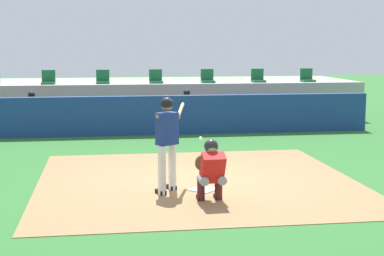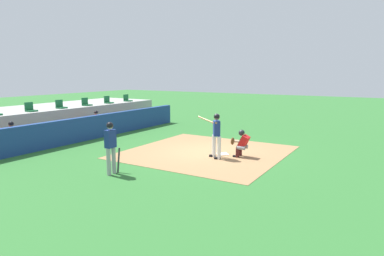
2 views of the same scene
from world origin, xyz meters
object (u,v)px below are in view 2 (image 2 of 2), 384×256
Objects in this scene: home_plate at (223,154)px; stadium_seat_6 at (127,99)px; on_deck_batter at (111,145)px; stadium_seat_2 at (30,109)px; batter_at_plate at (216,133)px; dugout_player_1 at (98,122)px; catcher_crouched at (241,142)px; stadium_seat_4 at (86,103)px; stadium_seat_3 at (61,106)px; dugout_player_0 at (14,136)px; stadium_seat_5 at (108,101)px.

stadium_seat_6 is (5.57, 10.18, 1.51)m from home_plate.
stadium_seat_2 is at bearing 72.49° from on_deck_batter.
on_deck_batter is at bearing 151.59° from batter_at_plate.
stadium_seat_2 reaches higher than dugout_player_1.
batter_at_plate reaches higher than catcher_crouched.
batter_at_plate is (-0.69, -0.03, 1.01)m from home_plate.
stadium_seat_4 is at bearing 80.34° from catcher_crouched.
stadium_seat_2 is at bearing 180.00° from stadium_seat_3.
dugout_player_0 is at bearing 86.66° from on_deck_batter.
dugout_player_0 is 8.10m from stadium_seat_5.
dugout_player_0 is 3.13m from stadium_seat_2.
stadium_seat_4 is (3.71, 0.00, 0.00)m from stadium_seat_2.
stadium_seat_6 is (1.86, 0.00, 0.00)m from stadium_seat_5.
stadium_seat_2 is 1.00× the size of stadium_seat_6.
catcher_crouched is 11.20m from stadium_seat_2.
stadium_seat_3 is at bearing 0.00° from stadium_seat_2.
stadium_seat_3 reaches higher than catcher_crouched.
stadium_seat_5 is (3.71, 10.18, 1.51)m from home_plate.
catcher_crouched is at bearing -95.44° from dugout_player_1.
home_plate is 8.21m from dugout_player_1.
dugout_player_1 is at bearing -116.59° from stadium_seat_4.
dugout_player_1 reaches higher than catcher_crouched.
dugout_player_1 is 2.71× the size of stadium_seat_3.
stadium_seat_5 is at bearing 180.00° from stadium_seat_6.
stadium_seat_4 is (1.02, 2.03, 0.86)m from dugout_player_1.
stadium_seat_3 is 5.57m from stadium_seat_6.
on_deck_batter is 1.37× the size of dugout_player_0.
dugout_player_1 is 2.43m from stadium_seat_4.
stadium_seat_5 is 1.86m from stadium_seat_6.
stadium_seat_5 is at bearing 0.00° from stadium_seat_4.
home_plate is at bearing 88.91° from catcher_crouched.
dugout_player_0 is at bearing -137.52° from stadium_seat_2.
stadium_seat_5 is at bearing 69.95° from home_plate.
stadium_seat_4 is (1.86, 10.18, 1.51)m from home_plate.
dugout_player_1 is (0.85, 8.97, 0.06)m from catcher_crouched.
dugout_player_1 is at bearing 79.43° from batter_at_plate.
dugout_player_0 is (-4.06, 8.97, 0.06)m from catcher_crouched.
stadium_seat_6 reaches higher than dugout_player_0.
stadium_seat_5 is at bearing 0.00° from stadium_seat_3.
dugout_player_1 is at bearing 84.56° from catcher_crouched.
batter_at_plate is 10.24m from stadium_seat_3.
stadium_seat_2 is (-1.17, 10.21, 0.50)m from batter_at_plate.
home_plate is at bearing -90.00° from stadium_seat_3.
stadium_seat_6 is at bearing 58.49° from batter_at_plate.
stadium_seat_6 is (5.59, 11.01, 0.93)m from catcher_crouched.
stadium_seat_3 is at bearing 90.00° from home_plate.
home_plate is 1.22m from batter_at_plate.
on_deck_batter is 3.72× the size of stadium_seat_5.
stadium_seat_4 is at bearing 76.01° from batter_at_plate.
dugout_player_0 reaches higher than catcher_crouched.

